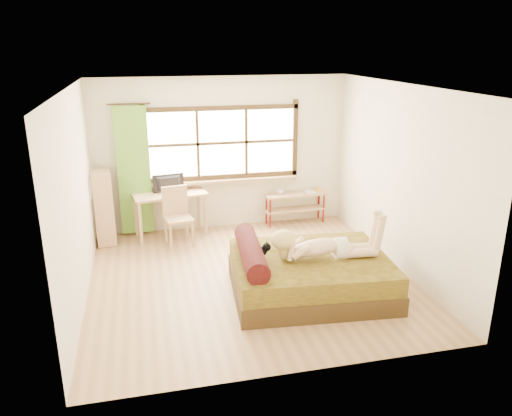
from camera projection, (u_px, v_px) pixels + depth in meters
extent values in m
plane|color=#9E754C|center=(250.00, 277.00, 7.22)|extent=(4.50, 4.50, 0.00)
plane|color=white|center=(249.00, 87.00, 6.37)|extent=(4.50, 4.50, 0.00)
plane|color=silver|center=(222.00, 154.00, 8.87)|extent=(4.50, 0.00, 4.50)
plane|color=silver|center=(300.00, 252.00, 4.72)|extent=(4.50, 0.00, 4.50)
plane|color=silver|center=(76.00, 199.00, 6.31)|extent=(0.00, 4.50, 4.50)
plane|color=silver|center=(400.00, 178.00, 7.28)|extent=(0.00, 4.50, 4.50)
cube|color=#FFEDBF|center=(222.00, 143.00, 8.81)|extent=(2.60, 0.01, 1.30)
cube|color=tan|center=(224.00, 181.00, 8.95)|extent=(2.80, 0.16, 0.04)
cube|color=#559428|center=(134.00, 171.00, 8.49)|extent=(0.55, 0.10, 2.20)
cube|color=#34230F|center=(310.00, 283.00, 6.77)|extent=(2.21, 1.83, 0.26)
cube|color=#38290C|center=(311.00, 266.00, 6.69)|extent=(2.17, 1.79, 0.26)
cylinder|color=black|center=(251.00, 252.00, 6.50)|extent=(0.41, 1.43, 0.29)
cube|color=tan|center=(170.00, 194.00, 8.58)|extent=(1.31, 0.76, 0.04)
cube|color=tan|center=(140.00, 224.00, 8.29)|extent=(0.06, 0.06, 0.74)
cube|color=tan|center=(206.00, 215.00, 8.70)|extent=(0.06, 0.06, 0.74)
cube|color=tan|center=(136.00, 215.00, 8.69)|extent=(0.06, 0.06, 0.74)
cube|color=tan|center=(198.00, 208.00, 9.10)|extent=(0.06, 0.06, 0.74)
imported|color=black|center=(169.00, 184.00, 8.57)|extent=(0.55, 0.16, 0.31)
cube|color=tan|center=(178.00, 219.00, 8.28)|extent=(0.50, 0.50, 0.04)
cube|color=tan|center=(175.00, 200.00, 8.36)|extent=(0.43, 0.11, 0.49)
cube|color=tan|center=(171.00, 237.00, 8.12)|extent=(0.05, 0.05, 0.43)
cube|color=tan|center=(193.00, 234.00, 8.26)|extent=(0.05, 0.05, 0.43)
cube|color=tan|center=(166.00, 230.00, 8.44)|extent=(0.05, 0.05, 0.43)
cube|color=tan|center=(187.00, 227.00, 8.58)|extent=(0.05, 0.05, 0.43)
cube|color=tan|center=(295.00, 194.00, 9.24)|extent=(1.17, 0.35, 0.04)
cube|color=tan|center=(295.00, 209.00, 9.34)|extent=(1.17, 0.35, 0.03)
cylinder|color=maroon|center=(270.00, 213.00, 9.08)|extent=(0.03, 0.03, 0.58)
cylinder|color=maroon|center=(324.00, 208.00, 9.37)|extent=(0.03, 0.03, 0.58)
cylinder|color=maroon|center=(266.00, 209.00, 9.29)|extent=(0.03, 0.03, 0.58)
cylinder|color=maroon|center=(319.00, 204.00, 9.58)|extent=(0.03, 0.03, 0.58)
cube|color=gold|center=(317.00, 190.00, 9.34)|extent=(0.10, 0.10, 0.08)
imported|color=gray|center=(280.00, 192.00, 9.16)|extent=(0.13, 0.13, 0.09)
imported|color=gray|center=(306.00, 192.00, 9.28)|extent=(0.19, 0.26, 0.02)
cube|color=tan|center=(107.00, 239.00, 8.48)|extent=(0.35, 0.53, 0.03)
cube|color=tan|center=(105.00, 218.00, 8.36)|extent=(0.35, 0.53, 0.03)
cube|color=tan|center=(102.00, 196.00, 8.24)|extent=(0.35, 0.53, 0.03)
cube|color=tan|center=(100.00, 174.00, 8.12)|extent=(0.35, 0.53, 0.03)
cube|color=tan|center=(104.00, 212.00, 8.07)|extent=(0.30, 0.06, 1.23)
cube|color=tan|center=(103.00, 203.00, 8.53)|extent=(0.30, 0.06, 1.23)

